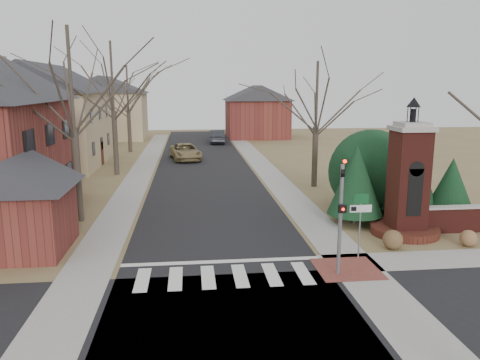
{
  "coord_description": "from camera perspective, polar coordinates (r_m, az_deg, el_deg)",
  "views": [
    {
      "loc": [
        -1.17,
        -15.52,
        7.0
      ],
      "look_at": [
        1.16,
        6.0,
        2.61
      ],
      "focal_mm": 35.0,
      "sensor_mm": 36.0,
      "label": 1
    }
  ],
  "objects": [
    {
      "name": "sidewalk_left",
      "position": [
        38.38,
        -12.1,
        0.72
      ],
      "size": [
        2.0,
        60.0,
        0.02
      ],
      "primitive_type": "cube",
      "color": "gray",
      "rests_on": "ground"
    },
    {
      "name": "evergreen_mass",
      "position": [
        27.4,
        15.72,
        1.38
      ],
      "size": [
        4.8,
        4.8,
        4.8
      ],
      "primitive_type": "sphere",
      "color": "black",
      "rests_on": "ground"
    },
    {
      "name": "garage_left",
      "position": [
        21.84,
        -25.67,
        -2.28
      ],
      "size": [
        4.8,
        4.8,
        4.29
      ],
      "color": "maroon",
      "rests_on": "ground"
    },
    {
      "name": "house_stucco_left",
      "position": [
        44.33,
        -22.52,
        7.5
      ],
      "size": [
        9.8,
        12.8,
        9.28
      ],
      "color": "tan",
      "rests_on": "ground"
    },
    {
      "name": "house_distant_right",
      "position": [
        64.26,
        2.05,
        8.48
      ],
      "size": [
        8.8,
        8.8,
        7.3
      ],
      "color": "maroon",
      "rests_on": "ground"
    },
    {
      "name": "sign_post",
      "position": [
        19.44,
        14.46,
        -3.97
      ],
      "size": [
        0.9,
        0.07,
        2.75
      ],
      "color": "slate",
      "rests_on": "ground"
    },
    {
      "name": "bare_tree_3",
      "position": [
        32.69,
        9.37,
        10.78
      ],
      "size": [
        7.0,
        7.0,
        9.7
      ],
      "color": "#473D33",
      "rests_on": "ground"
    },
    {
      "name": "ground",
      "position": [
        17.07,
        -1.74,
        -12.75
      ],
      "size": [
        120.0,
        120.0,
        0.0
      ],
      "primitive_type": "plane",
      "color": "brown",
      "rests_on": "ground"
    },
    {
      "name": "dry_shrub_right",
      "position": [
        23.13,
        26.08,
        -6.4
      ],
      "size": [
        0.74,
        0.74,
        0.74
      ],
      "primitive_type": "sphere",
      "color": "brown",
      "rests_on": "ground"
    },
    {
      "name": "main_street",
      "position": [
        38.19,
        -4.31,
        0.89
      ],
      "size": [
        8.0,
        70.0,
        0.01
      ],
      "primitive_type": "cube",
      "color": "black",
      "rests_on": "ground"
    },
    {
      "name": "evergreen_far",
      "position": [
        27.0,
        24.38,
        -0.46
      ],
      "size": [
        2.4,
        2.4,
        3.3
      ],
      "color": "#473D33",
      "rests_on": "ground"
    },
    {
      "name": "sidewalk_right_main",
      "position": [
        38.69,
        3.4,
        1.05
      ],
      "size": [
        2.0,
        60.0,
        0.02
      ],
      "primitive_type": "cube",
      "color": "gray",
      "rests_on": "ground"
    },
    {
      "name": "brick_gate_monument",
      "position": [
        23.4,
        19.75,
        -1.14
      ],
      "size": [
        3.2,
        3.2,
        6.47
      ],
      "color": "#571F19",
      "rests_on": "ground"
    },
    {
      "name": "evergreen_near",
      "position": [
        24.48,
        13.94,
        0.06
      ],
      "size": [
        2.8,
        2.8,
        4.1
      ],
      "color": "#473D33",
      "rests_on": "ground"
    },
    {
      "name": "dry_shrub_left",
      "position": [
        21.48,
        18.12,
        -6.93
      ],
      "size": [
        0.86,
        0.86,
        0.86
      ],
      "primitive_type": "sphere",
      "color": "brown",
      "rests_on": "ground"
    },
    {
      "name": "evergreen_mid",
      "position": [
        26.8,
        19.74,
        1.34
      ],
      "size": [
        3.4,
        3.4,
        4.7
      ],
      "color": "#473D33",
      "rests_on": "ground"
    },
    {
      "name": "traffic_signal_pole",
      "position": [
        17.56,
        12.21,
        -3.35
      ],
      "size": [
        0.28,
        0.41,
        4.5
      ],
      "color": "slate",
      "rests_on": "ground"
    },
    {
      "name": "bare_tree_0",
      "position": [
        25.21,
        -20.02,
        12.38
      ],
      "size": [
        8.05,
        8.05,
        11.15
      ],
      "color": "#473D33",
      "rests_on": "ground"
    },
    {
      "name": "distant_car",
      "position": [
        57.74,
        -2.75,
        5.33
      ],
      "size": [
        2.07,
        5.11,
        1.65
      ],
      "primitive_type": "imported",
      "rotation": [
        0.0,
        0.0,
        3.08
      ],
      "color": "#2B2E32",
      "rests_on": "ground"
    },
    {
      "name": "cross_street",
      "position": [
        14.39,
        -0.76,
        -17.62
      ],
      "size": [
        120.0,
        8.0,
        0.01
      ],
      "primitive_type": "cube",
      "color": "black",
      "rests_on": "ground"
    },
    {
      "name": "bare_tree_2",
      "position": [
        50.92,
        -13.58,
        11.19
      ],
      "size": [
        7.35,
        7.35,
        10.19
      ],
      "color": "#473D33",
      "rests_on": "ground"
    },
    {
      "name": "curb_apron",
      "position": [
        18.91,
        12.93,
        -10.53
      ],
      "size": [
        2.4,
        2.4,
        0.02
      ],
      "primitive_type": "cube",
      "color": "brown",
      "rests_on": "ground"
    },
    {
      "name": "crosswalk_zone",
      "position": [
        17.79,
        -1.94,
        -11.67
      ],
      "size": [
        8.0,
        2.2,
        0.02
      ],
      "primitive_type": "cube",
      "color": "silver",
      "rests_on": "ground"
    },
    {
      "name": "pickup_truck",
      "position": [
        45.05,
        -6.67,
        3.44
      ],
      "size": [
        3.35,
        5.83,
        1.53
      ],
      "primitive_type": "imported",
      "rotation": [
        0.0,
        0.0,
        0.15
      ],
      "color": "olive",
      "rests_on": "ground"
    },
    {
      "name": "stop_bar",
      "position": [
        19.18,
        -2.28,
        -9.92
      ],
      "size": [
        8.0,
        0.35,
        0.02
      ],
      "primitive_type": "cube",
      "color": "silver",
      "rests_on": "ground"
    },
    {
      "name": "bare_tree_1",
      "position": [
        37.98,
        -15.38,
        12.63
      ],
      "size": [
        8.4,
        8.4,
        11.64
      ],
      "color": "#473D33",
      "rests_on": "ground"
    },
    {
      "name": "house_distant_left",
      "position": [
        64.49,
        -16.03,
        8.6
      ],
      "size": [
        10.8,
        8.8,
        8.53
      ],
      "color": "tan",
      "rests_on": "ground"
    }
  ]
}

